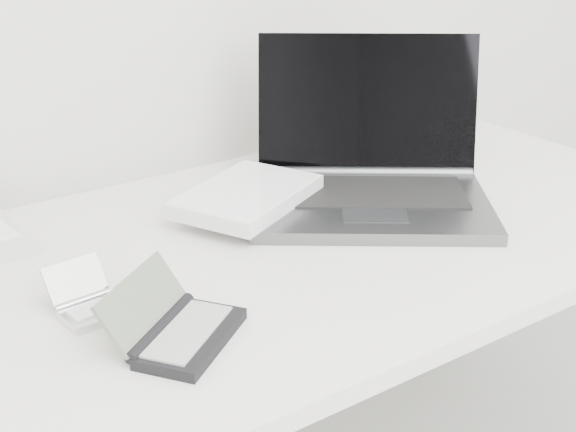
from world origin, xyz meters
TOP-DOWN VIEW (x-y plane):
  - desk at (0.00, 1.55)m, footprint 1.60×0.80m
  - laptop_large at (0.17, 1.62)m, footprint 0.66×0.55m
  - pda_silver at (-0.38, 1.50)m, footprint 0.09×0.11m
  - palmtop_charcoal at (-0.31, 1.36)m, footprint 0.22×0.21m

SIDE VIEW (x-z plane):
  - desk at x=0.00m, z-range 0.32..1.05m
  - pda_silver at x=-0.38m, z-range 0.71..0.78m
  - palmtop_charcoal at x=-0.31m, z-range 0.71..0.79m
  - laptop_large at x=0.17m, z-range 0.63..0.92m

